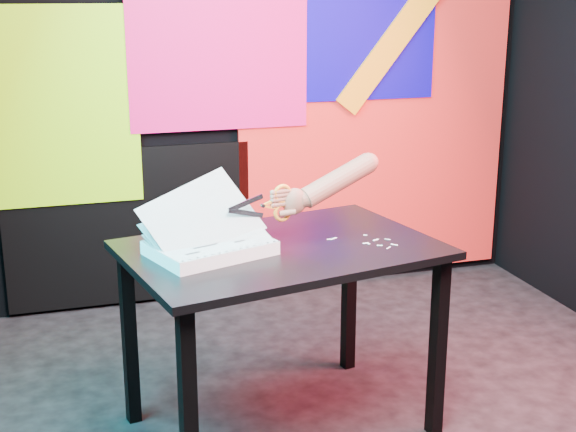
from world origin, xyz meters
name	(u,v)px	position (x,y,z in m)	size (l,w,h in m)	color
room	(373,81)	(0.00, 0.00, 1.35)	(3.01, 3.01, 2.71)	#28272B
backdrop	(276,125)	(0.06, 1.46, 0.96)	(2.88, 0.05, 2.08)	red
work_table	(281,271)	(-0.34, 0.03, 0.65)	(1.25, 0.95, 0.75)	black
printout_stack	(210,246)	(-0.61, 0.02, 0.78)	(0.50, 0.41, 0.31)	silver
scissors	(278,204)	(-0.33, 0.09, 0.90)	(0.26, 0.06, 0.15)	#9A9EAB
hand_forearm	(331,183)	(-0.11, 0.13, 0.95)	(0.45, 0.14, 0.21)	brown
paper_clippings	(367,241)	(-0.01, -0.01, 0.75)	(0.23, 0.19, 0.00)	silver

